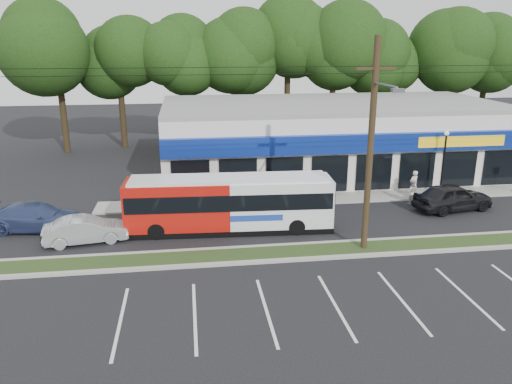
{
  "coord_description": "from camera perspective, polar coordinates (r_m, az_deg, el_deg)",
  "views": [
    {
      "loc": [
        -5.3,
        -20.49,
        9.88
      ],
      "look_at": [
        -1.74,
        5.0,
        1.91
      ],
      "focal_mm": 35.0,
      "sensor_mm": 36.0,
      "label": 1
    }
  ],
  "objects": [
    {
      "name": "curb_south",
      "position": [
        23.46,
        5.92,
        -7.61
      ],
      "size": [
        40.0,
        0.25,
        0.14
      ],
      "primitive_type": "cube",
      "color": "#9E9E93",
      "rests_on": "ground"
    },
    {
      "name": "ground",
      "position": [
        23.36,
        6.0,
        -7.92
      ],
      "size": [
        120.0,
        120.0,
        0.0
      ],
      "primitive_type": "plane",
      "color": "black",
      "rests_on": "ground"
    },
    {
      "name": "sidewalk",
      "position": [
        32.75,
        10.78,
        -0.58
      ],
      "size": [
        32.0,
        2.2,
        0.1
      ],
      "primitive_type": "cube",
      "color": "#9E9E93",
      "rests_on": "ground"
    },
    {
      "name": "curb_north",
      "position": [
        24.97,
        5.0,
        -6.0
      ],
      "size": [
        40.0,
        0.25,
        0.14
      ],
      "primitive_type": "cube",
      "color": "#9E9E93",
      "rests_on": "ground"
    },
    {
      "name": "car_silver",
      "position": [
        26.47,
        -18.89,
        -4.12
      ],
      "size": [
        4.26,
        2.08,
        1.34
      ],
      "primitive_type": "imported",
      "rotation": [
        0.0,
        0.0,
        1.74
      ],
      "color": "#A0A3A7",
      "rests_on": "ground"
    },
    {
      "name": "strip_mall",
      "position": [
        38.65,
        8.48,
        6.24
      ],
      "size": [
        25.0,
        12.55,
        5.3
      ],
      "color": "silver",
      "rests_on": "ground"
    },
    {
      "name": "lamp_post",
      "position": [
        34.28,
        20.71,
        3.95
      ],
      "size": [
        0.3,
        0.3,
        4.25
      ],
      "color": "black",
      "rests_on": "ground"
    },
    {
      "name": "pedestrian_b",
      "position": [
        32.23,
        17.36,
        0.01
      ],
      "size": [
        0.88,
        0.76,
        1.57
      ],
      "primitive_type": "imported",
      "rotation": [
        0.0,
        0.0,
        2.89
      ],
      "color": "beige",
      "rests_on": "ground"
    },
    {
      "name": "grass_strip",
      "position": [
        24.21,
        5.44,
        -6.8
      ],
      "size": [
        40.0,
        1.6,
        0.12
      ],
      "primitive_type": "cube",
      "color": "#1D3415",
      "rests_on": "ground"
    },
    {
      "name": "tree_line",
      "position": [
        47.43,
        3.49,
        15.41
      ],
      "size": [
        46.76,
        6.76,
        11.83
      ],
      "color": "black",
      "rests_on": "ground"
    },
    {
      "name": "car_dark",
      "position": [
        31.91,
        21.58,
        -0.54
      ],
      "size": [
        5.02,
        2.72,
        1.62
      ],
      "primitive_type": "imported",
      "rotation": [
        0.0,
        0.0,
        1.75
      ],
      "color": "black",
      "rests_on": "ground"
    },
    {
      "name": "metrobus",
      "position": [
        26.42,
        -3.04,
        -1.2
      ],
      "size": [
        10.98,
        2.87,
        2.93
      ],
      "rotation": [
        0.0,
        0.0,
        -0.05
      ],
      "color": "#B4140D",
      "rests_on": "ground"
    },
    {
      "name": "pedestrian_a",
      "position": [
        33.53,
        17.56,
        0.85
      ],
      "size": [
        0.77,
        0.64,
        1.79
      ],
      "primitive_type": "imported",
      "rotation": [
        0.0,
        0.0,
        3.53
      ],
      "color": "silver",
      "rests_on": "ground"
    },
    {
      "name": "car_blue",
      "position": [
        29.11,
        -23.81,
        -2.61
      ],
      "size": [
        5.33,
        2.74,
        1.48
      ],
      "primitive_type": "imported",
      "rotation": [
        0.0,
        0.0,
        1.44
      ],
      "color": "navy",
      "rests_on": "ground"
    },
    {
      "name": "utility_pole",
      "position": [
        23.34,
        12.67,
        5.75
      ],
      "size": [
        50.0,
        2.77,
        10.0
      ],
      "color": "black",
      "rests_on": "ground"
    }
  ]
}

